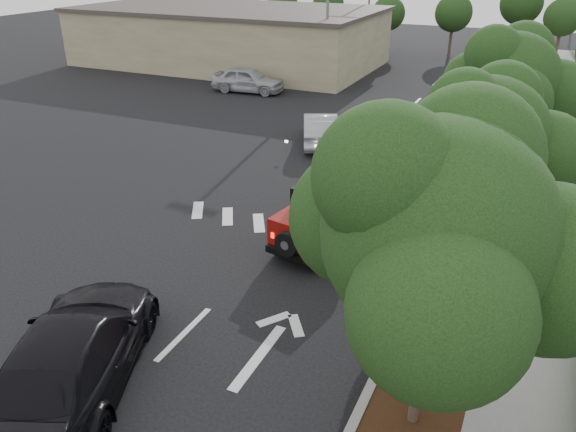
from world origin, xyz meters
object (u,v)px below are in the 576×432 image
Objects in this scene: black_suv_oncoming at (75,352)px; speed_hump_sign at (420,323)px; red_jeep at (327,214)px; silver_suv_ahead at (355,196)px.

black_suv_oncoming is 6.97m from speed_hump_sign.
speed_hump_sign reaches higher than red_jeep.
black_suv_oncoming is at bearing -114.81° from silver_suv_ahead.
red_jeep is 1.51× the size of speed_hump_sign.
black_suv_oncoming is at bearing -151.94° from speed_hump_sign.
red_jeep is 0.65× the size of silver_suv_ahead.
silver_suv_ahead is at bearing 92.91° from red_jeep.
red_jeep reaches higher than black_suv_oncoming.
red_jeep is at bearing 132.39° from speed_hump_sign.
speed_hump_sign reaches higher than silver_suv_ahead.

